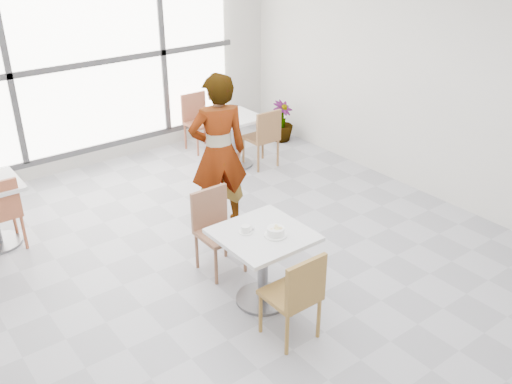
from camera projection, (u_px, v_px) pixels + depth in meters
floor at (239, 266)px, 5.98m from camera, size 7.00×7.00×0.00m
wall_back at (89, 62)px, 7.79m from camera, size 6.00×0.00×6.00m
wall_right at (435, 81)px, 6.93m from camera, size 0.00×7.00×7.00m
window at (91, 63)px, 7.75m from camera, size 4.60×0.07×2.52m
main_table at (263, 254)px, 5.23m from camera, size 0.80×0.80×0.75m
chair_near at (297, 293)px, 4.74m from camera, size 0.42×0.42×0.87m
chair_far at (216, 225)px, 5.76m from camera, size 0.42×0.42×0.87m
oatmeal_bowl at (276, 231)px, 5.07m from camera, size 0.21×0.21×0.09m
coffee_cup at (246, 229)px, 5.12m from camera, size 0.16×0.13×0.07m
person at (218, 153)px, 6.39m from camera, size 0.77×0.62×1.84m
bg_table_right at (234, 134)px, 8.15m from camera, size 0.70×0.70×0.75m
bg_chair_right_near at (264, 135)px, 8.07m from camera, size 0.42×0.42×0.87m
bg_chair_right_far at (198, 118)px, 8.73m from camera, size 0.42×0.42×0.87m
plant_right at (282, 121)px, 9.11m from camera, size 0.43×0.43×0.65m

